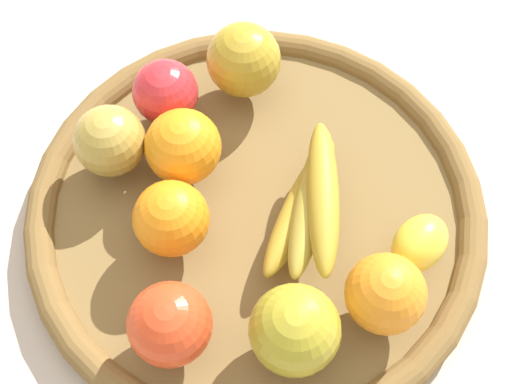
{
  "coord_description": "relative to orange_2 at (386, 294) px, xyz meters",
  "views": [
    {
      "loc": [
        -0.32,
        -0.09,
        0.65
      ],
      "look_at": [
        0.0,
        0.0,
        0.06
      ],
      "focal_mm": 51.52,
      "sensor_mm": 36.0,
      "label": 1
    }
  ],
  "objects": [
    {
      "name": "apple_0",
      "position": [
        -0.07,
        0.17,
        0.0
      ],
      "size": [
        0.1,
        0.1,
        0.07
      ],
      "primitive_type": "sphere",
      "rotation": [
        0.0,
        0.0,
        2.38
      ],
      "color": "red",
      "rests_on": "basket"
    },
    {
      "name": "ground_plane",
      "position": [
        0.07,
        0.13,
        -0.07
      ],
      "size": [
        2.4,
        2.4,
        0.0
      ],
      "primitive_type": "plane",
      "color": "#C2B1A1",
      "rests_on": "ground"
    },
    {
      "name": "orange_1",
      "position": [
        0.09,
        0.21,
        0.0
      ],
      "size": [
        0.1,
        0.1,
        0.07
      ],
      "primitive_type": "sphere",
      "rotation": [
        0.0,
        0.0,
        2.31
      ],
      "color": "orange",
      "rests_on": "basket"
    },
    {
      "name": "apple_2",
      "position": [
        0.21,
        0.18,
        0.0
      ],
      "size": [
        0.08,
        0.08,
        0.08
      ],
      "primitive_type": "sphere",
      "rotation": [
        0.0,
        0.0,
        1.6
      ],
      "color": "#B08F26",
      "rests_on": "basket"
    },
    {
      "name": "banana_bunch",
      "position": [
        0.08,
        0.08,
        -0.01
      ],
      "size": [
        0.16,
        0.08,
        0.06
      ],
      "color": "#B3912A",
      "rests_on": "basket"
    },
    {
      "name": "basket",
      "position": [
        0.07,
        0.13,
        -0.05
      ],
      "size": [
        0.45,
        0.45,
        0.04
      ],
      "color": "brown",
      "rests_on": "ground_plane"
    },
    {
      "name": "orange_0",
      "position": [
        0.02,
        0.2,
        -0.0
      ],
      "size": [
        0.1,
        0.1,
        0.07
      ],
      "primitive_type": "sphere",
      "rotation": [
        0.0,
        0.0,
        2.32
      ],
      "color": "orange",
      "rests_on": "basket"
    },
    {
      "name": "apple_1",
      "position": [
        0.08,
        0.28,
        -0.0
      ],
      "size": [
        0.09,
        0.09,
        0.07
      ],
      "primitive_type": "sphere",
      "rotation": [
        0.0,
        0.0,
        1.95
      ],
      "color": "#AE913C",
      "rests_on": "basket"
    },
    {
      "name": "apple_3",
      "position": [
        -0.05,
        0.07,
        0.0
      ],
      "size": [
        0.11,
        0.11,
        0.08
      ],
      "primitive_type": "sphere",
      "rotation": [
        0.0,
        0.0,
        3.79
      ],
      "color": "#A49725",
      "rests_on": "basket"
    },
    {
      "name": "lemon_0",
      "position": [
        0.06,
        -0.02,
        -0.01
      ],
      "size": [
        0.07,
        0.07,
        0.04
      ],
      "primitive_type": "ellipsoid",
      "rotation": [
        0.0,
        0.0,
        2.69
      ],
      "color": "yellow",
      "rests_on": "basket"
    },
    {
      "name": "apple_4",
      "position": [
        0.15,
        0.25,
        -0.0
      ],
      "size": [
        0.09,
        0.09,
        0.07
      ],
      "primitive_type": "sphere",
      "rotation": [
        0.0,
        0.0,
        4.11
      ],
      "color": "red",
      "rests_on": "basket"
    },
    {
      "name": "orange_2",
      "position": [
        0.0,
        0.0,
        0.0
      ],
      "size": [
        0.08,
        0.08,
        0.07
      ],
      "primitive_type": "sphere",
      "rotation": [
        0.0,
        0.0,
        4.95
      ],
      "color": "orange",
      "rests_on": "basket"
    }
  ]
}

